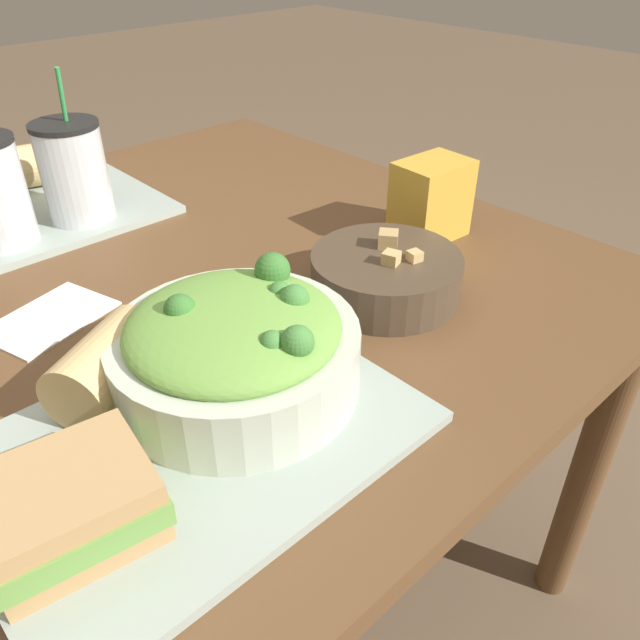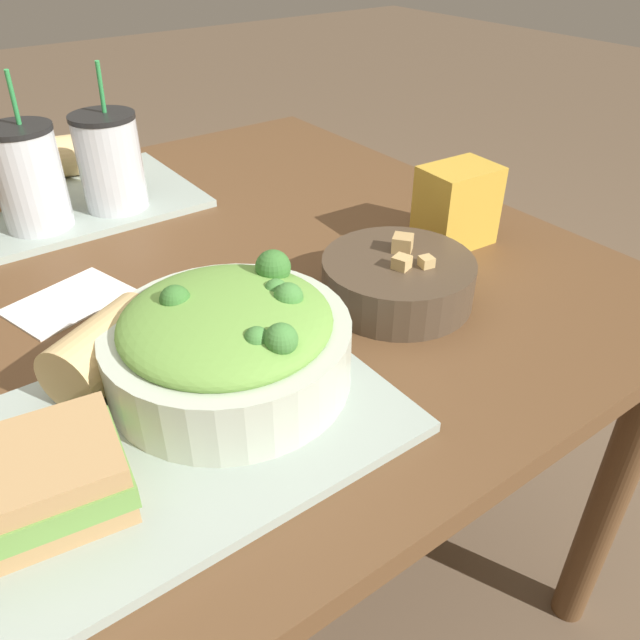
# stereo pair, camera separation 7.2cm
# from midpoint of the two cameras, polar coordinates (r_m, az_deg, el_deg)

# --- Properties ---
(ground_plane) EXTENTS (12.00, 12.00, 0.00)m
(ground_plane) POSITION_cam_midpoint_polar(r_m,az_deg,el_deg) (1.39, -17.26, -25.32)
(ground_plane) COLOR brown
(dining_table) EXTENTS (1.43, 1.08, 0.72)m
(dining_table) POSITION_cam_midpoint_polar(r_m,az_deg,el_deg) (0.92, -23.90, -4.04)
(dining_table) COLOR brown
(dining_table) RESTS_ON ground_plane
(tray_near) EXTENTS (0.42, 0.31, 0.01)m
(tray_near) POSITION_cam_midpoint_polar(r_m,az_deg,el_deg) (0.64, -14.48, -10.67)
(tray_near) COLOR #99A89E
(tray_near) RESTS_ON dining_table
(tray_far) EXTENTS (0.42, 0.31, 0.01)m
(tray_far) POSITION_cam_midpoint_polar(r_m,az_deg,el_deg) (1.17, -26.79, 8.35)
(tray_far) COLOR #99A89E
(tray_far) RESTS_ON dining_table
(salad_bowl) EXTENTS (0.26, 0.26, 0.12)m
(salad_bowl) POSITION_cam_midpoint_polar(r_m,az_deg,el_deg) (0.65, -10.85, -2.55)
(salad_bowl) COLOR beige
(salad_bowl) RESTS_ON tray_near
(soup_bowl) EXTENTS (0.20, 0.20, 0.08)m
(soup_bowl) POSITION_cam_midpoint_polar(r_m,az_deg,el_deg) (0.83, 3.59, 4.15)
(soup_bowl) COLOR #473828
(soup_bowl) RESTS_ON dining_table
(sandwich_near) EXTENTS (0.15, 0.13, 0.06)m
(sandwich_near) POSITION_cam_midpoint_polar(r_m,az_deg,el_deg) (0.57, -25.48, -15.25)
(sandwich_near) COLOR tan
(sandwich_near) RESTS_ON tray_near
(baguette_near) EXTENTS (0.14, 0.12, 0.07)m
(baguette_near) POSITION_cam_midpoint_polar(r_m,az_deg,el_deg) (0.69, -21.64, -3.95)
(baguette_near) COLOR tan
(baguette_near) RESTS_ON tray_near
(baguette_far) EXTENTS (0.11, 0.09, 0.07)m
(baguette_far) POSITION_cam_midpoint_polar(r_m,az_deg,el_deg) (1.28, -26.11, 12.58)
(baguette_far) COLOR tan
(baguette_far) RESTS_ON tray_far
(drink_cup_red) EXTENTS (0.10, 0.10, 0.23)m
(drink_cup_red) POSITION_cam_midpoint_polar(r_m,az_deg,el_deg) (1.09, -23.34, 12.06)
(drink_cup_red) COLOR silver
(drink_cup_red) RESTS_ON tray_far
(chip_bag) EXTENTS (0.12, 0.09, 0.12)m
(chip_bag) POSITION_cam_midpoint_polar(r_m,az_deg,el_deg) (0.99, 8.04, 10.79)
(chip_bag) COLOR gold
(chip_bag) RESTS_ON dining_table
(napkin_folded) EXTENTS (0.17, 0.14, 0.00)m
(napkin_folded) POSITION_cam_midpoint_polar(r_m,az_deg,el_deg) (0.88, -25.67, 0.04)
(napkin_folded) COLOR white
(napkin_folded) RESTS_ON dining_table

